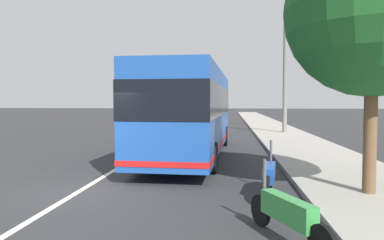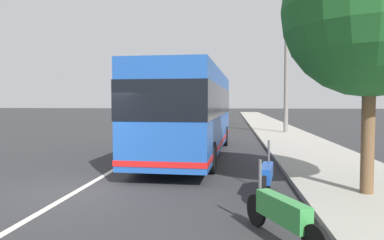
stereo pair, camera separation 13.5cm
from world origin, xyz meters
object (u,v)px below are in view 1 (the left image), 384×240
at_px(motorcycle_nearest_curb, 287,214).
at_px(motorcycle_by_tree, 269,177).
at_px(car_far_distant, 214,117).
at_px(utility_pole, 285,70).
at_px(coach_bus, 192,109).
at_px(car_ahead_same_lane, 176,115).
at_px(roadside_tree_near_camera, 373,10).

xyz_separation_m(motorcycle_nearest_curb, motorcycle_by_tree, (2.78, -0.02, 0.02)).
height_order(motorcycle_nearest_curb, car_far_distant, car_far_distant).
bearing_deg(utility_pole, coach_bus, 153.01).
bearing_deg(coach_bus, motorcycle_nearest_curb, -162.37).
xyz_separation_m(car_ahead_same_lane, car_far_distant, (-4.38, -4.59, -0.03)).
relative_size(motorcycle_nearest_curb, car_ahead_same_lane, 0.51).
relative_size(car_far_distant, roadside_tree_near_camera, 0.70).
distance_m(coach_bus, motorcycle_by_tree, 6.92).
bearing_deg(motorcycle_nearest_curb, motorcycle_by_tree, -25.73).
distance_m(car_far_distant, roadside_tree_near_camera, 28.67).
distance_m(coach_bus, utility_pole, 12.13).
bearing_deg(roadside_tree_near_camera, coach_bus, 37.76).
relative_size(coach_bus, car_ahead_same_lane, 2.80).
bearing_deg(coach_bus, car_far_distant, 2.25).
bearing_deg(motorcycle_by_tree, coach_bus, 31.10).
xyz_separation_m(coach_bus, car_far_distant, (21.84, -0.01, -1.26)).
xyz_separation_m(coach_bus, motorcycle_by_tree, (-6.28, -2.51, -1.46)).
xyz_separation_m(car_far_distant, roadside_tree_near_camera, (-28.03, -4.79, 3.66)).
bearing_deg(car_ahead_same_lane, roadside_tree_near_camera, 14.76).
relative_size(coach_bus, car_far_distant, 2.53).
bearing_deg(car_ahead_same_lane, coach_bus, 8.53).
bearing_deg(coach_bus, car_ahead_same_lane, 12.18).
xyz_separation_m(coach_bus, roadside_tree_near_camera, (-6.20, -4.80, 2.40)).
xyz_separation_m(motorcycle_by_tree, car_far_distant, (28.11, 2.50, 0.20)).
xyz_separation_m(car_ahead_same_lane, roadside_tree_near_camera, (-32.41, -9.38, 3.63)).
xyz_separation_m(motorcycle_by_tree, utility_pole, (16.86, -2.88, 3.94)).
bearing_deg(car_ahead_same_lane, car_far_distant, 44.95).
height_order(coach_bus, car_far_distant, coach_bus).
relative_size(motorcycle_nearest_curb, roadside_tree_near_camera, 0.33).
relative_size(coach_bus, roadside_tree_near_camera, 1.78).
bearing_deg(car_far_distant, utility_pole, -152.19).
relative_size(coach_bus, utility_pole, 1.28).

